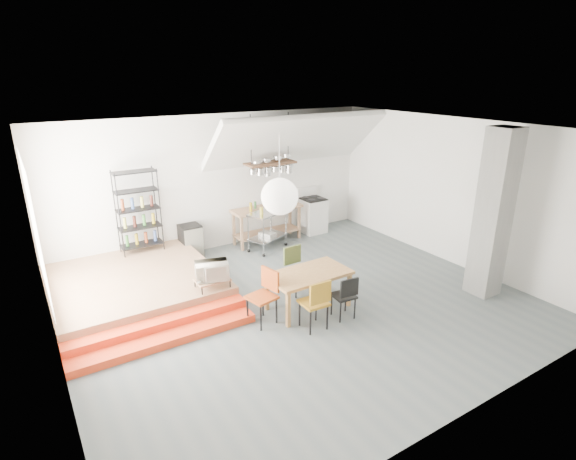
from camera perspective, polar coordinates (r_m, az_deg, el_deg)
floor at (r=8.50m, az=1.47°, el=-9.33°), size 8.00×8.00×0.00m
wall_back at (r=10.83m, az=-8.78°, el=5.94°), size 8.00×0.04×3.20m
wall_left at (r=6.68m, az=-28.48°, el=-4.99°), size 0.04×7.00×3.20m
wall_right at (r=10.53m, az=20.09°, el=4.58°), size 0.04×7.00×3.20m
ceiling at (r=7.50m, az=1.69°, el=12.61°), size 8.00×7.00×0.02m
slope_ceiling at (r=10.97m, az=1.06°, el=11.39°), size 4.40×1.44×1.32m
window_pane at (r=8.03m, az=-29.49°, el=0.25°), size 0.02×2.50×2.20m
platform at (r=9.22m, az=-18.89°, el=-6.65°), size 3.00×3.00×0.40m
step_lower at (r=7.61m, az=-15.09°, el=-13.25°), size 3.00×0.35×0.13m
step_upper at (r=7.87m, az=-15.93°, el=-11.61°), size 3.00×0.35×0.27m
concrete_column at (r=9.14m, az=24.63°, el=1.82°), size 0.50×0.50×3.20m
kitchen_counter at (r=11.26m, az=-2.68°, el=1.53°), size 1.80×0.60×0.91m
stove at (r=12.02m, az=3.13°, el=1.97°), size 0.60×0.60×1.18m
pot_rack at (r=10.74m, az=-2.06°, el=8.10°), size 1.20×0.50×1.43m
wire_shelving at (r=10.03m, az=-18.51°, el=2.42°), size 0.88×0.38×1.80m
microwave_shelf at (r=8.27m, az=-9.59°, el=-6.25°), size 0.60×0.40×0.16m
paper_lantern at (r=7.23m, az=-1.07°, el=4.26°), size 0.60×0.60×0.60m
dining_table at (r=8.10m, az=2.61°, el=-5.91°), size 1.50×0.86×0.70m
chair_mustard at (r=7.47m, az=3.61°, el=-8.92°), size 0.43×0.43×0.92m
chair_black at (r=7.87m, az=7.35°, el=-8.05°), size 0.40×0.40×0.80m
chair_olive at (r=8.73m, az=0.98°, el=-4.53°), size 0.44×0.44×0.91m
chair_red at (r=7.69m, az=-2.92°, el=-7.82°), size 0.52×0.52×0.96m
rolling_cart at (r=10.78m, az=-2.64°, el=0.61°), size 1.08×0.85×0.94m
mini_fridge at (r=10.61m, az=-12.24°, el=-1.42°), size 0.46×0.46×0.78m
microwave at (r=8.19m, az=-9.66°, el=-5.12°), size 0.67×0.54×0.32m
bowl at (r=11.29m, az=-1.08°, el=3.26°), size 0.31×0.31×0.06m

